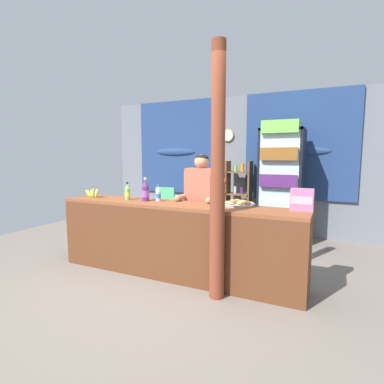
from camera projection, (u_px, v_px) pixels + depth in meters
The scene contains 14 objects.
ground_plane at pixel (196, 255), 4.59m from camera, with size 7.65×7.65×0.00m, color slate.
back_wall_curtained at pixel (234, 162), 6.04m from camera, with size 5.46×0.22×2.64m.
stall_counter at pixel (171, 233), 3.67m from camera, with size 3.16×0.52×0.92m.
timber_post at pixel (218, 180), 3.08m from camera, with size 0.18×0.16×2.62m.
drink_fridge at pixel (281, 178), 5.06m from camera, with size 0.69×0.73×2.05m.
bottle_shelf_rack at pixel (238, 196), 5.76m from camera, with size 0.48×0.28×1.40m.
plastic_lawn_chair at pixel (162, 206), 6.07m from camera, with size 0.46×0.46×0.86m.
shopkeeper at pixel (201, 197), 4.02m from camera, with size 0.51×0.42×1.52m.
soda_bottle_grape_soda at pixel (145, 191), 3.91m from camera, with size 0.09×0.09×0.31m.
soda_bottle_water at pixel (158, 194), 3.92m from camera, with size 0.06×0.06×0.22m.
soda_bottle_lime_soda at pixel (127, 192), 4.01m from camera, with size 0.07×0.07×0.24m.
snack_box_wafer at pixel (302, 200), 3.21m from camera, with size 0.23×0.13×0.24m.
pastry_tray at pixel (238, 204), 3.58m from camera, with size 0.40×0.40×0.07m.
banana_bunch at pixel (92, 193), 4.25m from camera, with size 0.27×0.06×0.16m.
Camera 1 is at (1.85, -2.86, 1.51)m, focal length 28.30 mm.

